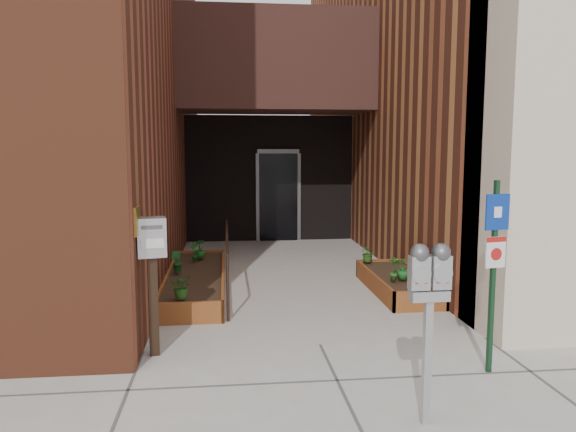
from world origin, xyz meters
name	(u,v)px	position (x,y,z in m)	size (l,w,h in m)	color
ground	(320,345)	(0.00, 0.00, 0.00)	(80.00, 80.00, 0.00)	#9E9991
architecture	(262,25)	(-0.18, 6.89, 4.98)	(20.00, 14.60, 10.00)	brown
planter_left	(196,281)	(-1.55, 2.70, 0.13)	(0.90, 3.60, 0.30)	brown
planter_right	(397,284)	(1.60, 2.20, 0.13)	(0.80, 2.20, 0.30)	brown
handrail	(227,243)	(-1.05, 2.65, 0.75)	(0.04, 3.34, 0.90)	black
parking_meter	(429,285)	(0.55, -1.92, 1.17)	(0.34, 0.16, 1.51)	#A6A6A8
sign_post	(494,256)	(1.57, -0.97, 1.20)	(0.26, 0.09, 1.95)	#13341C
payment_dropbox	(152,257)	(-1.86, -0.10, 1.10)	(0.34, 0.28, 1.52)	black
shrub_left_a	(182,286)	(-1.65, 1.10, 0.46)	(0.30, 0.30, 0.33)	#265819
shrub_left_b	(176,262)	(-1.85, 2.66, 0.47)	(0.18, 0.18, 0.33)	#17511B
shrub_left_c	(200,249)	(-1.53, 3.74, 0.47)	(0.19, 0.19, 0.33)	#17521A
shrub_left_d	(194,251)	(-1.61, 3.53, 0.46)	(0.17, 0.17, 0.33)	#185419
shrub_right_a	(403,268)	(1.56, 1.82, 0.46)	(0.18, 0.18, 0.32)	#1A5D21
shrub_right_b	(394,268)	(1.41, 1.75, 0.48)	(0.19, 0.19, 0.36)	#2A631C
shrub_right_c	(368,253)	(1.35, 3.10, 0.45)	(0.28, 0.28, 0.31)	#255317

